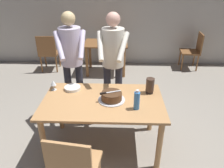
{
  "coord_description": "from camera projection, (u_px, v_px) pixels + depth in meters",
  "views": [
    {
      "loc": [
        0.2,
        -2.33,
        2.18
      ],
      "look_at": [
        0.11,
        0.15,
        0.9
      ],
      "focal_mm": 34.68,
      "sensor_mm": 36.0,
      "label": 1
    }
  ],
  "objects": [
    {
      "name": "chair_near_side",
      "position": [
        74.0,
        166.0,
        2.12
      ],
      "size": [
        0.5,
        0.5,
        0.9
      ],
      "color": "tan",
      "rests_on": "ground_plane"
    },
    {
      "name": "hurricane_lamp",
      "position": [
        150.0,
        86.0,
        2.85
      ],
      "size": [
        0.11,
        0.11,
        0.21
      ],
      "color": "black",
      "rests_on": "main_dining_table"
    },
    {
      "name": "cake_on_platter",
      "position": [
        112.0,
        96.0,
        2.71
      ],
      "size": [
        0.34,
        0.34,
        0.11
      ],
      "color": "silver",
      "rests_on": "main_dining_table"
    },
    {
      "name": "plate_stack",
      "position": [
        72.0,
        88.0,
        2.97
      ],
      "size": [
        0.22,
        0.22,
        0.04
      ],
      "color": "white",
      "rests_on": "main_dining_table"
    },
    {
      "name": "main_dining_table",
      "position": [
        103.0,
        107.0,
        2.78
      ],
      "size": [
        1.53,
        0.91,
        0.75
      ],
      "color": "tan",
      "rests_on": "ground_plane"
    },
    {
      "name": "back_wall",
      "position": [
        112.0,
        11.0,
        5.36
      ],
      "size": [
        10.0,
        0.12,
        2.7
      ],
      "primitive_type": "cube",
      "color": "#BCB7AD",
      "rests_on": "ground_plane"
    },
    {
      "name": "water_bottle",
      "position": [
        137.0,
        100.0,
        2.5
      ],
      "size": [
        0.07,
        0.07,
        0.25
      ],
      "color": "#387AC6",
      "rests_on": "main_dining_table"
    },
    {
      "name": "person_standing_beside",
      "position": [
        72.0,
        56.0,
        3.22
      ],
      "size": [
        0.46,
        0.58,
        1.72
      ],
      "color": "#2D2D38",
      "rests_on": "ground_plane"
    },
    {
      "name": "background_chair_0",
      "position": [
        48.0,
        52.0,
        5.21
      ],
      "size": [
        0.46,
        0.46,
        0.9
      ],
      "color": "brown",
      "rests_on": "ground_plane"
    },
    {
      "name": "background_table",
      "position": [
        106.0,
        49.0,
        5.1
      ],
      "size": [
        1.0,
        0.7,
        0.74
      ],
      "color": "brown",
      "rests_on": "ground_plane"
    },
    {
      "name": "background_chair_1",
      "position": [
        193.0,
        50.0,
        5.36
      ],
      "size": [
        0.47,
        0.47,
        0.9
      ],
      "color": "brown",
      "rests_on": "ground_plane"
    },
    {
      "name": "person_cutting_cake",
      "position": [
        113.0,
        57.0,
        3.17
      ],
      "size": [
        0.47,
        0.56,
        1.72
      ],
      "color": "#2D2D38",
      "rests_on": "ground_plane"
    },
    {
      "name": "ground_plane",
      "position": [
        104.0,
        145.0,
        3.07
      ],
      "size": [
        14.0,
        14.0,
        0.0
      ],
      "primitive_type": "plane",
      "color": "gray"
    },
    {
      "name": "cake_knife",
      "position": [
        106.0,
        93.0,
        2.66
      ],
      "size": [
        0.26,
        0.12,
        0.02
      ],
      "color": "silver",
      "rests_on": "cake_on_platter"
    },
    {
      "name": "wine_glass_near",
      "position": [
        53.0,
        83.0,
        2.92
      ],
      "size": [
        0.08,
        0.08,
        0.14
      ],
      "color": "silver",
      "rests_on": "main_dining_table"
    }
  ]
}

